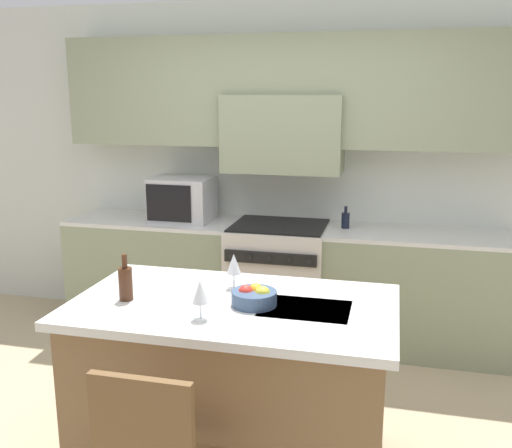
{
  "coord_description": "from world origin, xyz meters",
  "views": [
    {
      "loc": [
        0.87,
        -2.65,
        1.96
      ],
      "look_at": [
        0.05,
        0.68,
        1.17
      ],
      "focal_mm": 40.0,
      "sensor_mm": 36.0,
      "label": 1
    }
  ],
  "objects_px": {
    "range_stove": "(279,281)",
    "wine_glass_far": "(234,265)",
    "fruit_bowl": "(254,297)",
    "wine_glass_near": "(200,293)",
    "microwave": "(183,199)",
    "wine_bottle": "(126,283)",
    "oil_bottle_on_counter": "(345,220)"
  },
  "relations": [
    {
      "from": "oil_bottle_on_counter",
      "to": "microwave",
      "type": "bearing_deg",
      "value": -178.3
    },
    {
      "from": "range_stove",
      "to": "wine_glass_near",
      "type": "height_order",
      "value": "wine_glass_near"
    },
    {
      "from": "wine_glass_near",
      "to": "fruit_bowl",
      "type": "height_order",
      "value": "wine_glass_near"
    },
    {
      "from": "wine_glass_far",
      "to": "fruit_bowl",
      "type": "bearing_deg",
      "value": -52.31
    },
    {
      "from": "range_stove",
      "to": "oil_bottle_on_counter",
      "type": "height_order",
      "value": "oil_bottle_on_counter"
    },
    {
      "from": "microwave",
      "to": "wine_bottle",
      "type": "relative_size",
      "value": 1.98
    },
    {
      "from": "range_stove",
      "to": "microwave",
      "type": "height_order",
      "value": "microwave"
    },
    {
      "from": "wine_bottle",
      "to": "wine_glass_far",
      "type": "height_order",
      "value": "wine_bottle"
    },
    {
      "from": "wine_glass_near",
      "to": "oil_bottle_on_counter",
      "type": "xyz_separation_m",
      "value": [
        0.5,
        2.0,
        -0.06
      ]
    },
    {
      "from": "fruit_bowl",
      "to": "wine_glass_near",
      "type": "bearing_deg",
      "value": -128.84
    },
    {
      "from": "wine_bottle",
      "to": "microwave",
      "type": "bearing_deg",
      "value": 101.73
    },
    {
      "from": "fruit_bowl",
      "to": "range_stove",
      "type": "bearing_deg",
      "value": 97.26
    },
    {
      "from": "microwave",
      "to": "wine_glass_near",
      "type": "distance_m",
      "value": 2.13
    },
    {
      "from": "microwave",
      "to": "fruit_bowl",
      "type": "distance_m",
      "value": 2.01
    },
    {
      "from": "fruit_bowl",
      "to": "microwave",
      "type": "bearing_deg",
      "value": 121.03
    },
    {
      "from": "range_stove",
      "to": "wine_glass_near",
      "type": "relative_size",
      "value": 4.85
    },
    {
      "from": "wine_glass_near",
      "to": "wine_bottle",
      "type": "bearing_deg",
      "value": 160.64
    },
    {
      "from": "wine_glass_near",
      "to": "fruit_bowl",
      "type": "bearing_deg",
      "value": 51.16
    },
    {
      "from": "wine_bottle",
      "to": "wine_glass_near",
      "type": "distance_m",
      "value": 0.49
    },
    {
      "from": "range_stove",
      "to": "oil_bottle_on_counter",
      "type": "relative_size",
      "value": 5.45
    },
    {
      "from": "wine_glass_far",
      "to": "wine_bottle",
      "type": "bearing_deg",
      "value": -148.43
    },
    {
      "from": "microwave",
      "to": "wine_bottle",
      "type": "xyz_separation_m",
      "value": [
        0.37,
        -1.8,
        -0.1
      ]
    },
    {
      "from": "fruit_bowl",
      "to": "oil_bottle_on_counter",
      "type": "xyz_separation_m",
      "value": [
        0.3,
        1.76,
        0.03
      ]
    },
    {
      "from": "fruit_bowl",
      "to": "oil_bottle_on_counter",
      "type": "bearing_deg",
      "value": 80.34
    },
    {
      "from": "range_stove",
      "to": "microwave",
      "type": "distance_m",
      "value": 1.04
    },
    {
      "from": "range_stove",
      "to": "wine_glass_near",
      "type": "distance_m",
      "value": 2.03
    },
    {
      "from": "wine_bottle",
      "to": "oil_bottle_on_counter",
      "type": "height_order",
      "value": "wine_bottle"
    },
    {
      "from": "range_stove",
      "to": "wine_bottle",
      "type": "xyz_separation_m",
      "value": [
        -0.44,
        -1.78,
        0.54
      ]
    },
    {
      "from": "microwave",
      "to": "wine_glass_far",
      "type": "bearing_deg",
      "value": -60.03
    },
    {
      "from": "range_stove",
      "to": "wine_glass_far",
      "type": "bearing_deg",
      "value": -88.12
    },
    {
      "from": "wine_glass_near",
      "to": "fruit_bowl",
      "type": "relative_size",
      "value": 0.86
    },
    {
      "from": "fruit_bowl",
      "to": "oil_bottle_on_counter",
      "type": "height_order",
      "value": "oil_bottle_on_counter"
    }
  ]
}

